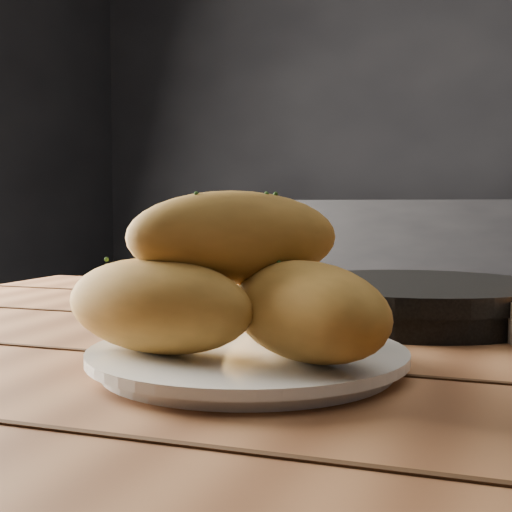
% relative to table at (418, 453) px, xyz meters
% --- Properties ---
extents(table, '(1.45, 0.98, 0.75)m').
position_rel_table_xyz_m(table, '(0.00, 0.00, 0.00)').
color(table, brown).
rests_on(table, ground).
extents(plate, '(0.25, 0.25, 0.02)m').
position_rel_table_xyz_m(plate, '(-0.12, -0.12, 0.10)').
color(plate, silver).
rests_on(plate, table).
extents(bread_rolls, '(0.30, 0.26, 0.12)m').
position_rel_table_xyz_m(bread_rolls, '(-0.13, -0.13, 0.16)').
color(bread_rolls, '#AB7A2F').
rests_on(bread_rolls, plate).
extents(skillet, '(0.42, 0.30, 0.05)m').
position_rel_table_xyz_m(skillet, '(-0.02, 0.17, 0.12)').
color(skillet, black).
rests_on(skillet, table).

